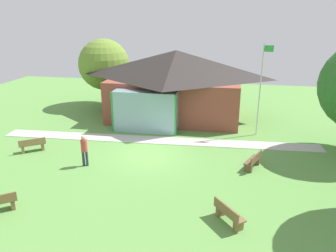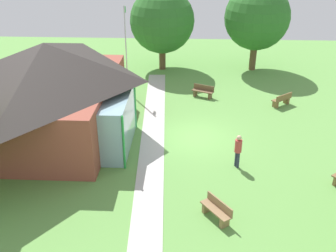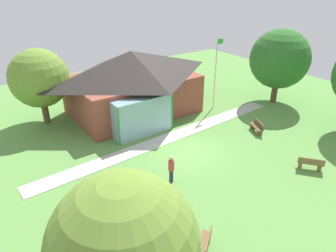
{
  "view_description": "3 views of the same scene",
  "coord_description": "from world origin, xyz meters",
  "px_view_note": "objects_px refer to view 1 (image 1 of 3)",
  "views": [
    {
      "loc": [
        4.38,
        -17.01,
        7.75
      ],
      "look_at": [
        0.84,
        1.68,
        1.25
      ],
      "focal_mm": 34.95,
      "sensor_mm": 36.0,
      "label": 1
    },
    {
      "loc": [
        -19.29,
        0.51,
        10.45
      ],
      "look_at": [
        -0.59,
        1.42,
        0.95
      ],
      "focal_mm": 41.5,
      "sensor_mm": 36.0,
      "label": 2
    },
    {
      "loc": [
        -11.51,
        -13.84,
        10.83
      ],
      "look_at": [
        -0.17,
        2.21,
        1.06
      ],
      "focal_mm": 33.4,
      "sensor_mm": 36.0,
      "label": 3
    }
  ],
  "objects_px": {
    "pavilion": "(175,83)",
    "bench_front_right": "(228,214)",
    "visitor_strolling_lawn": "(84,148)",
    "flagpole": "(261,86)",
    "bench_mid_right": "(253,161)",
    "tree_behind_pavilion_left": "(104,65)",
    "bench_mid_left": "(32,145)"
  },
  "relations": [
    {
      "from": "pavilion",
      "to": "bench_front_right",
      "type": "xyz_separation_m",
      "value": [
        4.43,
        -13.68,
        -2.3
      ]
    },
    {
      "from": "pavilion",
      "to": "visitor_strolling_lawn",
      "type": "relative_size",
      "value": 6.2
    },
    {
      "from": "flagpole",
      "to": "bench_mid_right",
      "type": "bearing_deg",
      "value": -95.64
    },
    {
      "from": "bench_front_right",
      "to": "bench_mid_right",
      "type": "distance_m",
      "value": 5.31
    },
    {
      "from": "pavilion",
      "to": "tree_behind_pavilion_left",
      "type": "relative_size",
      "value": 1.85
    },
    {
      "from": "pavilion",
      "to": "tree_behind_pavilion_left",
      "type": "distance_m",
      "value": 7.09
    },
    {
      "from": "tree_behind_pavilion_left",
      "to": "pavilion",
      "type": "bearing_deg",
      "value": -18.86
    },
    {
      "from": "visitor_strolling_lawn",
      "to": "bench_mid_left",
      "type": "bearing_deg",
      "value": -41.55
    },
    {
      "from": "bench_mid_left",
      "to": "visitor_strolling_lawn",
      "type": "height_order",
      "value": "visitor_strolling_lawn"
    },
    {
      "from": "bench_front_right",
      "to": "bench_mid_left",
      "type": "bearing_deg",
      "value": -151.92
    },
    {
      "from": "bench_mid_right",
      "to": "visitor_strolling_lawn",
      "type": "height_order",
      "value": "visitor_strolling_lawn"
    },
    {
      "from": "pavilion",
      "to": "bench_mid_left",
      "type": "relative_size",
      "value": 7.34
    },
    {
      "from": "bench_front_right",
      "to": "bench_mid_right",
      "type": "xyz_separation_m",
      "value": [
        1.23,
        5.16,
        0.0
      ]
    },
    {
      "from": "pavilion",
      "to": "flagpole",
      "type": "relative_size",
      "value": 1.77
    },
    {
      "from": "bench_front_right",
      "to": "pavilion",
      "type": "bearing_deg",
      "value": 159.54
    },
    {
      "from": "flagpole",
      "to": "bench_mid_left",
      "type": "relative_size",
      "value": 4.15
    },
    {
      "from": "bench_mid_right",
      "to": "flagpole",
      "type": "bearing_deg",
      "value": 18.3
    },
    {
      "from": "visitor_strolling_lawn",
      "to": "tree_behind_pavilion_left",
      "type": "xyz_separation_m",
      "value": [
        -3.44,
        12.17,
        2.6
      ]
    },
    {
      "from": "flagpole",
      "to": "visitor_strolling_lawn",
      "type": "relative_size",
      "value": 3.5
    },
    {
      "from": "pavilion",
      "to": "bench_mid_right",
      "type": "xyz_separation_m",
      "value": [
        5.66,
        -8.51,
        -2.3
      ]
    },
    {
      "from": "bench_front_right",
      "to": "visitor_strolling_lawn",
      "type": "relative_size",
      "value": 0.83
    },
    {
      "from": "bench_mid_right",
      "to": "bench_mid_left",
      "type": "relative_size",
      "value": 1.05
    },
    {
      "from": "bench_front_right",
      "to": "visitor_strolling_lawn",
      "type": "distance_m",
      "value": 8.55
    },
    {
      "from": "tree_behind_pavilion_left",
      "to": "bench_mid_right",
      "type": "bearing_deg",
      "value": -41.22
    },
    {
      "from": "bench_mid_right",
      "to": "bench_mid_left",
      "type": "height_order",
      "value": "same"
    },
    {
      "from": "bench_front_right",
      "to": "visitor_strolling_lawn",
      "type": "height_order",
      "value": "visitor_strolling_lawn"
    },
    {
      "from": "pavilion",
      "to": "bench_mid_left",
      "type": "bearing_deg",
      "value": -129.41
    },
    {
      "from": "flagpole",
      "to": "bench_front_right",
      "type": "bearing_deg",
      "value": -99.52
    },
    {
      "from": "bench_mid_right",
      "to": "bench_mid_left",
      "type": "distance_m",
      "value": 12.77
    },
    {
      "from": "flagpole",
      "to": "bench_mid_right",
      "type": "relative_size",
      "value": 3.93
    },
    {
      "from": "tree_behind_pavilion_left",
      "to": "flagpole",
      "type": "bearing_deg",
      "value": -23.09
    },
    {
      "from": "visitor_strolling_lawn",
      "to": "tree_behind_pavilion_left",
      "type": "relative_size",
      "value": 0.3
    }
  ]
}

